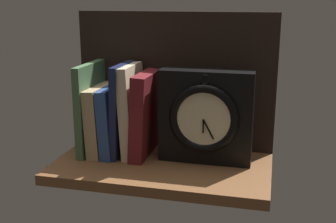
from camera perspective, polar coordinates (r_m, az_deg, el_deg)
The scene contains 9 objects.
ground_plane at distance 107.99cm, azimuth -0.82°, elevation -7.41°, with size 52.87×28.83×2.50cm, color brown.
back_panel at distance 115.36cm, azimuth 0.90°, elevation 4.06°, with size 52.87×1.20×36.07cm, color black.
book_green_romantic at distance 114.89cm, azimuth -10.12°, elevation 0.50°, with size 1.91×16.68×23.23cm, color #476B44.
book_tan_shortstories at distance 114.52cm, azimuth -8.75°, elevation -0.99°, with size 3.22×15.61×17.45cm, color tan.
book_blue_modern at distance 113.30cm, azimuth -7.20°, elevation -1.08°, with size 2.82×15.71×17.53cm, color #2D4C8E.
book_navy_bierce at distance 111.64cm, azimuth -6.01°, elevation 0.29°, with size 1.75×14.87×23.47cm, color #192147.
book_cream_twain at distance 110.84cm, azimuth -4.76°, elevation 0.15°, with size 2.76×13.57×23.23cm, color beige.
book_maroon_dawkins at distance 110.04cm, azimuth -3.05°, elevation -0.41°, with size 3.55×15.55×21.43cm, color maroon.
framed_clock at distance 105.62cm, azimuth 4.97°, elevation -0.68°, with size 22.81×7.79×22.81cm.
Camera 1 is at (25.57, -96.56, 39.80)cm, focal length 46.31 mm.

